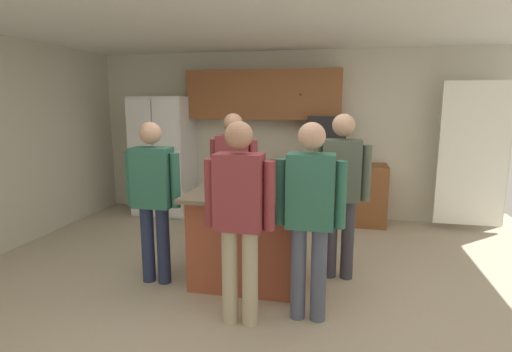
# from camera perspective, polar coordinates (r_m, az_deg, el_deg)

# --- Properties ---
(floor) EXTENTS (7.04, 7.04, 0.00)m
(floor) POSITION_cam_1_polar(r_m,az_deg,el_deg) (4.13, -0.79, -15.61)
(floor) COLOR #B7A88E
(floor) RESTS_ON ground
(ceiling) EXTENTS (7.04, 7.04, 0.00)m
(ceiling) POSITION_cam_1_polar(r_m,az_deg,el_deg) (3.79, -0.90, 22.43)
(ceiling) COLOR white
(back_wall) EXTENTS (6.40, 0.10, 2.60)m
(back_wall) POSITION_cam_1_polar(r_m,az_deg,el_deg) (6.49, 4.83, 5.88)
(back_wall) COLOR beige
(back_wall) RESTS_ON ground
(french_door_window_panel) EXTENTS (0.90, 0.06, 2.00)m
(french_door_window_panel) POSITION_cam_1_polar(r_m,az_deg,el_deg) (6.30, 28.44, 2.69)
(french_door_window_panel) COLOR white
(french_door_window_panel) RESTS_ON ground
(cabinet_run_upper) EXTENTS (2.40, 0.38, 0.75)m
(cabinet_run_upper) POSITION_cam_1_polar(r_m,az_deg,el_deg) (6.33, 1.01, 11.47)
(cabinet_run_upper) COLOR brown
(cabinet_run_lower) EXTENTS (1.80, 0.63, 0.90)m
(cabinet_run_lower) POSITION_cam_1_polar(r_m,az_deg,el_deg) (6.25, 9.79, -2.31)
(cabinet_run_lower) COLOR brown
(cabinet_run_lower) RESTS_ON ground
(refrigerator) EXTENTS (0.88, 0.76, 1.90)m
(refrigerator) POSITION_cam_1_polar(r_m,az_deg,el_deg) (6.69, -12.97, 2.77)
(refrigerator) COLOR white
(refrigerator) RESTS_ON ground
(microwave_over_range) EXTENTS (0.56, 0.40, 0.32)m
(microwave_over_range) POSITION_cam_1_polar(r_m,az_deg,el_deg) (6.13, 10.09, 6.90)
(microwave_over_range) COLOR black
(kitchen_island) EXTENTS (1.22, 0.85, 0.93)m
(kitchen_island) POSITION_cam_1_polar(r_m,az_deg,el_deg) (4.07, -0.91, -8.77)
(kitchen_island) COLOR #9E4C33
(kitchen_island) RESTS_ON ground
(person_elder_center) EXTENTS (0.57, 0.22, 1.70)m
(person_elder_center) POSITION_cam_1_polar(r_m,az_deg,el_deg) (4.14, 12.02, -1.31)
(person_elder_center) COLOR #383842
(person_elder_center) RESTS_ON ground
(person_host_foreground) EXTENTS (0.57, 0.22, 1.66)m
(person_host_foreground) POSITION_cam_1_polar(r_m,az_deg,el_deg) (3.29, 7.68, -4.73)
(person_host_foreground) COLOR #4C5166
(person_host_foreground) RESTS_ON ground
(person_guest_right) EXTENTS (0.57, 0.22, 1.69)m
(person_guest_right) POSITION_cam_1_polar(r_m,az_deg,el_deg) (4.70, -3.19, 0.18)
(person_guest_right) COLOR #232D4C
(person_guest_right) RESTS_ON ground
(person_guest_by_door) EXTENTS (0.57, 0.22, 1.63)m
(person_guest_by_door) POSITION_cam_1_polar(r_m,az_deg,el_deg) (4.08, -14.41, -2.30)
(person_guest_by_door) COLOR #232D4C
(person_guest_by_door) RESTS_ON ground
(person_guest_left) EXTENTS (0.57, 0.22, 1.67)m
(person_guest_left) POSITION_cam_1_polar(r_m,az_deg,el_deg) (3.19, -2.38, -4.98)
(person_guest_left) COLOR tan
(person_guest_left) RESTS_ON ground
(glass_stout_tall) EXTENTS (0.07, 0.07, 0.12)m
(glass_stout_tall) POSITION_cam_1_polar(r_m,az_deg,el_deg) (4.12, -3.88, -1.02)
(glass_stout_tall) COLOR black
(glass_stout_tall) RESTS_ON kitchen_island
(glass_dark_ale) EXTENTS (0.06, 0.06, 0.13)m
(glass_dark_ale) POSITION_cam_1_polar(r_m,az_deg,el_deg) (3.68, 5.34, -2.44)
(glass_dark_ale) COLOR black
(glass_dark_ale) RESTS_ON kitchen_island
(mug_ceramic_white) EXTENTS (0.13, 0.09, 0.09)m
(mug_ceramic_white) POSITION_cam_1_polar(r_m,az_deg,el_deg) (3.73, -3.00, -2.50)
(mug_ceramic_white) COLOR white
(mug_ceramic_white) RESTS_ON kitchen_island
(serving_tray) EXTENTS (0.44, 0.30, 0.04)m
(serving_tray) POSITION_cam_1_polar(r_m,az_deg,el_deg) (3.99, 2.07, -1.99)
(serving_tray) COLOR #B7B7BC
(serving_tray) RESTS_ON kitchen_island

